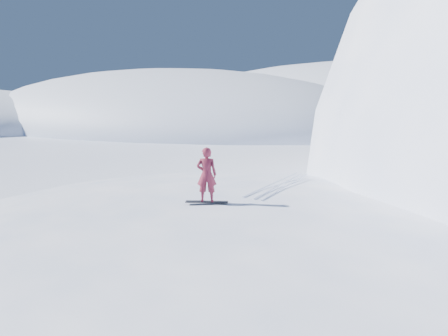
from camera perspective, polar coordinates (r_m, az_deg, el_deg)
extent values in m
plane|color=white|center=(12.79, 2.47, -18.06)|extent=(400.00, 400.00, 0.00)
ellipsoid|color=white|center=(14.71, 12.78, -14.50)|extent=(36.00, 28.00, 4.80)
ellipsoid|color=white|center=(103.42, -10.18, 5.83)|extent=(120.00, 70.00, 28.00)
ellipsoid|color=white|center=(128.19, 16.47, 6.23)|extent=(140.00, 90.00, 36.00)
ellipsoid|color=white|center=(14.09, -16.55, -15.76)|extent=(6.00, 5.40, 0.80)
ellipsoid|color=white|center=(18.48, 8.23, -9.37)|extent=(7.00, 6.30, 1.00)
cube|color=black|center=(14.19, -2.48, -4.85)|extent=(1.41, 1.08, 0.03)
imported|color=maroon|center=(13.99, -2.51, -0.95)|extent=(0.84, 0.78, 1.94)
ellipsoid|color=white|center=(88.53, -18.60, 4.95)|extent=(8.74, 6.99, 6.12)
cube|color=silver|center=(17.61, 7.08, -2.12)|extent=(0.91, 5.95, 0.04)
cube|color=silver|center=(17.42, 8.19, -2.27)|extent=(1.13, 5.91, 0.04)
cube|color=silver|center=(17.27, 9.09, -2.39)|extent=(1.16, 5.91, 0.04)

